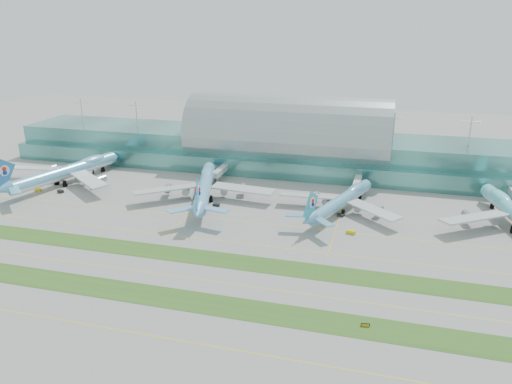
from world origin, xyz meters
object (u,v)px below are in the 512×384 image
(terminal, at_px, (288,144))
(airliner_a, at_px, (67,171))
(taxiway_sign_east, at_px, (365,325))
(airliner_b, at_px, (205,186))
(airliner_c, at_px, (342,200))

(terminal, relative_size, airliner_a, 4.17)
(taxiway_sign_east, bearing_deg, terminal, 103.25)
(airliner_b, distance_m, taxiway_sign_east, 124.07)
(airliner_b, distance_m, airliner_c, 67.89)
(terminal, distance_m, taxiway_sign_east, 166.45)
(airliner_a, relative_size, airliner_c, 1.22)
(airliner_c, bearing_deg, airliner_b, -160.31)
(airliner_a, bearing_deg, taxiway_sign_east, -14.59)
(airliner_b, bearing_deg, taxiway_sign_east, -63.37)
(airliner_a, bearing_deg, airliner_b, 12.51)
(airliner_a, bearing_deg, airliner_c, 13.70)
(airliner_a, xyz_separation_m, airliner_b, (81.47, -3.50, -0.22))
(airliner_b, bearing_deg, airliner_c, -16.21)
(terminal, bearing_deg, airliner_b, -113.65)
(airliner_c, bearing_deg, airliner_a, -161.73)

